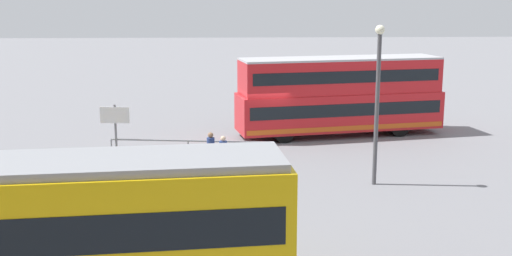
# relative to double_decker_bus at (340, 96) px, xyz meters

# --- Properties ---
(ground_plane) EXTENTS (160.00, 160.00, 0.00)m
(ground_plane) POSITION_rel_double_decker_bus_xyz_m (4.01, 1.10, -2.06)
(ground_plane) COLOR slate
(double_decker_bus) EXTENTS (10.88, 4.39, 4.03)m
(double_decker_bus) POSITION_rel_double_decker_bus_xyz_m (0.00, 0.00, 0.00)
(double_decker_bus) COLOR red
(double_decker_bus) RESTS_ON ground
(tram_yellow) EXTENTS (13.30, 3.73, 3.41)m
(tram_yellow) POSITION_rel_double_decker_bus_xyz_m (10.88, 17.64, -0.29)
(tram_yellow) COLOR #E5B70C
(tram_yellow) RESTS_ON ground
(pedestrian_near_railing) EXTENTS (0.34, 0.36, 1.68)m
(pedestrian_near_railing) POSITION_rel_double_decker_bus_xyz_m (6.48, 6.81, -1.09)
(pedestrian_near_railing) COLOR #4C3F2D
(pedestrian_near_railing) RESTS_ON ground
(pedestrian_crossing) EXTENTS (0.40, 0.40, 1.63)m
(pedestrian_crossing) POSITION_rel_double_decker_bus_xyz_m (5.97, 7.26, -1.12)
(pedestrian_crossing) COLOR black
(pedestrian_crossing) RESTS_ON ground
(pedestrian_railing) EXTENTS (6.73, 0.94, 1.08)m
(pedestrian_railing) POSITION_rel_double_decker_bus_xyz_m (7.48, 5.56, -1.32)
(pedestrian_railing) COLOR gray
(pedestrian_railing) RESTS_ON ground
(info_sign) EXTENTS (1.26, 0.17, 2.58)m
(info_sign) POSITION_rel_double_decker_bus_xyz_m (10.59, 5.21, -0.24)
(info_sign) COLOR slate
(info_sign) RESTS_ON ground
(street_lamp) EXTENTS (0.36, 0.36, 6.07)m
(street_lamp) POSITION_rel_double_decker_bus_xyz_m (0.18, 8.75, 1.54)
(street_lamp) COLOR #4C4C51
(street_lamp) RESTS_ON ground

